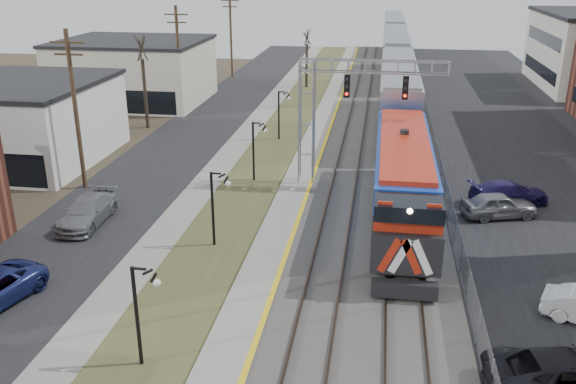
# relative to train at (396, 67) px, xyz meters

# --- Properties ---
(street_west) EXTENTS (7.00, 120.00, 0.04)m
(street_west) POSITION_rel_train_xyz_m (-17.00, -23.13, -2.90)
(street_west) COLOR black
(street_west) RESTS_ON ground
(sidewalk) EXTENTS (2.00, 120.00, 0.08)m
(sidewalk) POSITION_rel_train_xyz_m (-12.50, -23.13, -2.88)
(sidewalk) COLOR gray
(sidewalk) RESTS_ON ground
(grass_median) EXTENTS (4.00, 120.00, 0.06)m
(grass_median) POSITION_rel_train_xyz_m (-9.50, -23.13, -2.89)
(grass_median) COLOR #424524
(grass_median) RESTS_ON ground
(platform) EXTENTS (2.00, 120.00, 0.24)m
(platform) POSITION_rel_train_xyz_m (-6.50, -23.13, -2.80)
(platform) COLOR gray
(platform) RESTS_ON ground
(ballast_bed) EXTENTS (8.00, 120.00, 0.20)m
(ballast_bed) POSITION_rel_train_xyz_m (-1.50, -23.13, -2.82)
(ballast_bed) COLOR #595651
(ballast_bed) RESTS_ON ground
(parking_lot) EXTENTS (16.00, 120.00, 0.04)m
(parking_lot) POSITION_rel_train_xyz_m (10.50, -23.13, -2.90)
(parking_lot) COLOR black
(parking_lot) RESTS_ON ground
(platform_edge) EXTENTS (0.24, 120.00, 0.01)m
(platform_edge) POSITION_rel_train_xyz_m (-5.62, -23.13, -2.67)
(platform_edge) COLOR gold
(platform_edge) RESTS_ON platform
(track_near) EXTENTS (1.58, 120.00, 0.15)m
(track_near) POSITION_rel_train_xyz_m (-3.50, -23.13, -2.64)
(track_near) COLOR #2D2119
(track_near) RESTS_ON ballast_bed
(track_far) EXTENTS (1.58, 120.00, 0.15)m
(track_far) POSITION_rel_train_xyz_m (-0.00, -23.13, -2.64)
(track_far) COLOR #2D2119
(track_far) RESTS_ON ballast_bed
(train) EXTENTS (3.00, 85.85, 5.33)m
(train) POSITION_rel_train_xyz_m (0.00, 0.00, 0.00)
(train) COLOR #1540B0
(train) RESTS_ON ground
(signal_gantry) EXTENTS (9.00, 1.07, 8.15)m
(signal_gantry) POSITION_rel_train_xyz_m (-4.28, -30.14, 2.67)
(signal_gantry) COLOR gray
(signal_gantry) RESTS_ON ground
(lampposts) EXTENTS (0.14, 62.14, 4.00)m
(lampposts) POSITION_rel_train_xyz_m (-9.50, -39.85, -0.92)
(lampposts) COLOR black
(lampposts) RESTS_ON ground
(utility_poles) EXTENTS (0.28, 80.28, 10.00)m
(utility_poles) POSITION_rel_train_xyz_m (-20.00, -33.13, 2.08)
(utility_poles) COLOR #4C3823
(utility_poles) RESTS_ON ground
(fence) EXTENTS (0.04, 120.00, 1.60)m
(fence) POSITION_rel_train_xyz_m (2.70, -23.13, -2.12)
(fence) COLOR gray
(fence) RESTS_ON ground
(bare_trees) EXTENTS (12.30, 42.30, 5.95)m
(bare_trees) POSITION_rel_train_xyz_m (-18.16, -19.22, -0.22)
(bare_trees) COLOR #382D23
(bare_trees) RESTS_ON ground
(car_lot_c) EXTENTS (5.89, 3.36, 1.55)m
(car_lot_c) POSITION_rel_train_xyz_m (5.34, -49.58, -2.14)
(car_lot_c) COLOR black
(car_lot_c) RESTS_ON ground
(car_lot_d) EXTENTS (5.02, 3.05, 1.36)m
(car_lot_d) POSITION_rel_train_xyz_m (6.49, -31.84, -2.24)
(car_lot_d) COLOR #1E154C
(car_lot_d) RESTS_ON ground
(car_lot_e) EXTENTS (4.56, 2.86, 1.45)m
(car_lot_e) POSITION_rel_train_xyz_m (5.54, -34.11, -2.20)
(car_lot_e) COLOR slate
(car_lot_e) RESTS_ON ground
(car_street_b) EXTENTS (2.16, 5.05, 1.45)m
(car_street_b) POSITION_rel_train_xyz_m (-17.18, -38.54, -2.19)
(car_street_b) COLOR slate
(car_street_b) RESTS_ON ground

